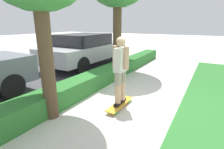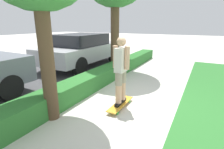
{
  "view_description": "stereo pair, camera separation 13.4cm",
  "coord_description": "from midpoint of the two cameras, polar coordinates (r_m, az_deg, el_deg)",
  "views": [
    {
      "loc": [
        -3.83,
        -1.52,
        1.96
      ],
      "look_at": [
        -0.16,
        0.6,
        0.72
      ],
      "focal_mm": 28.0,
      "sensor_mm": 36.0,
      "label": 1
    },
    {
      "loc": [
        -3.89,
        -1.4,
        1.96
      ],
      "look_at": [
        -0.16,
        0.6,
        0.72
      ],
      "focal_mm": 28.0,
      "sensor_mm": 36.0,
      "label": 2
    }
  ],
  "objects": [
    {
      "name": "skateboard",
      "position": [
        4.3,
        1.86,
        -9.64
      ],
      "size": [
        1.02,
        0.24,
        0.1
      ],
      "color": "gold",
      "rests_on": "ground_plane"
    },
    {
      "name": "ground_plane",
      "position": [
        4.57,
        6.83,
        -9.2
      ],
      "size": [
        60.0,
        60.0,
        0.0
      ],
      "primitive_type": "plane",
      "color": "beige"
    },
    {
      "name": "skater_person",
      "position": [
        3.99,
        1.97,
        1.56
      ],
      "size": [
        0.48,
        0.41,
        1.59
      ],
      "color": "black",
      "rests_on": "skateboard"
    },
    {
      "name": "street_asphalt",
      "position": [
        7.13,
        -26.39,
        -1.37
      ],
      "size": [
        12.43,
        5.0,
        0.01
      ],
      "color": "#474749",
      "rests_on": "ground_plane"
    },
    {
      "name": "hedge_row",
      "position": [
        5.22,
        -9.66,
        -3.17
      ],
      "size": [
        12.43,
        0.6,
        0.48
      ],
      "color": "#2D702D",
      "rests_on": "ground_plane"
    },
    {
      "name": "parked_car_middle",
      "position": [
        8.42,
        -10.2,
        8.19
      ],
      "size": [
        4.5,
        2.06,
        1.5
      ],
      "rotation": [
        0.0,
        0.0,
        -0.0
      ],
      "color": "#B7B7BC",
      "rests_on": "ground_plane"
    }
  ]
}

